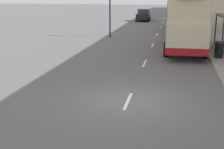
{
  "coord_description": "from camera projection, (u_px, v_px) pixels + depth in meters",
  "views": [
    {
      "loc": [
        1.63,
        -11.59,
        4.14
      ],
      "look_at": [
        -4.16,
        17.85,
        -3.7
      ],
      "focal_mm": 50.0,
      "sensor_mm": 36.0,
      "label": 1
    }
  ],
  "objects": [
    {
      "name": "ground_plane",
      "position": [
        128.0,
        101.0,
        12.35
      ],
      "size": [
        220.0,
        220.0,
        0.0
      ],
      "primitive_type": "plane",
      "color": "#5B595B"
    },
    {
      "name": "pavement",
      "position": [
        206.0,
        21.0,
        47.67
      ],
      "size": [
        5.0,
        93.0,
        0.14
      ],
      "color": "gray",
      "rests_on": "ground_plane"
    },
    {
      "name": "lane_mark_0",
      "position": [
        128.0,
        101.0,
        12.3
      ],
      "size": [
        0.12,
        2.0,
        0.01
      ],
      "color": "silver",
      "rests_on": "ground_plane"
    },
    {
      "name": "lane_mark_1",
      "position": [
        145.0,
        63.0,
        18.96
      ],
      "size": [
        0.12,
        2.0,
        0.01
      ],
      "color": "silver",
      "rests_on": "ground_plane"
    },
    {
      "name": "lane_mark_2",
      "position": [
        153.0,
        45.0,
        25.62
      ],
      "size": [
        0.12,
        2.0,
        0.01
      ],
      "color": "silver",
      "rests_on": "ground_plane"
    },
    {
      "name": "lane_mark_3",
      "position": [
        157.0,
        34.0,
        32.28
      ],
      "size": [
        0.12,
        2.0,
        0.01
      ],
      "color": "silver",
      "rests_on": "ground_plane"
    },
    {
      "name": "lane_mark_4",
      "position": [
        160.0,
        27.0,
        38.94
      ],
      "size": [
        0.12,
        2.0,
        0.01
      ],
      "color": "silver",
      "rests_on": "ground_plane"
    },
    {
      "name": "lane_mark_5",
      "position": [
        162.0,
        22.0,
        45.6
      ],
      "size": [
        0.12,
        2.0,
        0.01
      ],
      "color": "silver",
      "rests_on": "ground_plane"
    },
    {
      "name": "lane_mark_6",
      "position": [
        164.0,
        19.0,
        52.26
      ],
      "size": [
        0.12,
        2.0,
        0.01
      ],
      "color": "silver",
      "rests_on": "ground_plane"
    },
    {
      "name": "double_decker_bus_near",
      "position": [
        186.0,
        19.0,
        23.27
      ],
      "size": [
        2.85,
        10.72,
        4.3
      ],
      "color": "beige",
      "rests_on": "ground_plane"
    },
    {
      "name": "double_decker_bus_ahead",
      "position": [
        182.0,
        10.0,
        35.94
      ],
      "size": [
        2.85,
        10.97,
        4.3
      ],
      "color": "beige",
      "rests_on": "ground_plane"
    },
    {
      "name": "car_0",
      "position": [
        182.0,
        12.0,
        57.63
      ],
      "size": [
        1.91,
        3.97,
        1.74
      ],
      "color": "#4C5156",
      "rests_on": "ground_plane"
    },
    {
      "name": "car_1",
      "position": [
        181.0,
        9.0,
        68.44
      ],
      "size": [
        2.09,
        3.87,
        1.79
      ],
      "color": "navy",
      "rests_on": "ground_plane"
    },
    {
      "name": "car_2",
      "position": [
        143.0,
        15.0,
        47.74
      ],
      "size": [
        2.02,
        4.34,
        1.83
      ],
      "rotation": [
        0.0,
        0.0,
        3.14
      ],
      "color": "black",
      "rests_on": "ground_plane"
    },
    {
      "name": "litter_bin",
      "position": [
        219.0,
        49.0,
        19.83
      ],
      "size": [
        0.55,
        0.55,
        1.05
      ],
      "color": "black",
      "rests_on": "ground_plane"
    }
  ]
}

